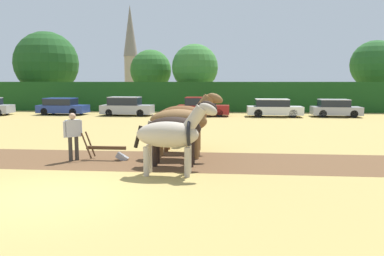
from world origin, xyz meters
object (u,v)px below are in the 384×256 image
at_px(church_spire, 131,50).
at_px(plow, 110,151).
at_px(tree_center_left, 195,67).
at_px(farmer_beside_team, 188,124).
at_px(draft_horse_lead_left, 171,134).
at_px(draft_horse_trail_left, 182,121).
at_px(tree_left, 151,70).
at_px(farmer_at_plow, 73,133).
at_px(parked_car_center, 203,107).
at_px(tree_center, 375,65).
at_px(draft_horse_lead_right, 177,129).
at_px(draft_horse_trail_right, 185,117).
at_px(parked_car_left, 62,107).
at_px(parked_car_center_right, 274,108).
at_px(tree_far_left, 47,63).
at_px(parked_car_center_left, 127,107).
at_px(parked_car_right, 335,108).

xyz_separation_m(church_spire, plow, (12.13, -53.30, -8.20)).
bearing_deg(tree_center_left, farmer_beside_team, -86.72).
height_order(draft_horse_lead_left, draft_horse_trail_left, draft_horse_trail_left).
xyz_separation_m(tree_left, farmer_at_plow, (2.73, -29.74, -3.12)).
xyz_separation_m(church_spire, parked_car_center, (14.67, -35.25, -7.76)).
height_order(tree_center, draft_horse_lead_right, tree_center).
relative_size(draft_horse_trail_right, plow, 1.56).
distance_m(tree_left, draft_horse_lead_left, 32.37).
bearing_deg(draft_horse_lead_left, tree_center_left, 93.23).
xyz_separation_m(parked_car_left, parked_car_center, (12.35, -0.33, 0.06)).
bearing_deg(plow, tree_center_left, 87.92).
distance_m(plow, parked_car_center_right, 19.74).
height_order(tree_left, draft_horse_trail_right, tree_left).
distance_m(tree_center, draft_horse_trail_left, 33.79).
height_order(tree_center_left, draft_horse_trail_right, tree_center_left).
xyz_separation_m(tree_far_left, parked_car_center_right, (24.67, -11.45, -4.29)).
distance_m(plow, parked_car_center_left, 18.42).
distance_m(draft_horse_trail_right, farmer_at_plow, 4.50).
xyz_separation_m(parked_car_left, parked_car_center_right, (18.22, -0.54, 0.01)).
relative_size(tree_left, tree_center, 0.89).
relative_size(church_spire, draft_horse_trail_right, 6.08).
height_order(tree_far_left, parked_car_center_left, tree_far_left).
bearing_deg(tree_center_left, tree_far_left, 172.00).
bearing_deg(church_spire, draft_horse_lead_right, -74.75).
distance_m(draft_horse_lead_left, draft_horse_lead_right, 1.34).
xyz_separation_m(draft_horse_lead_right, draft_horse_trail_left, (0.02, 1.34, 0.13)).
bearing_deg(parked_car_left, parked_car_center_left, 0.07).
bearing_deg(parked_car_right, plow, -124.08).
bearing_deg(parked_car_left, tree_far_left, 124.60).
distance_m(tree_center, parked_car_left, 32.50).
bearing_deg(farmer_at_plow, parked_car_center_right, 109.65).
height_order(church_spire, parked_car_center, church_spire).
bearing_deg(tree_far_left, parked_car_center_left, -42.67).
height_order(draft_horse_trail_left, plow, draft_horse_trail_left).
relative_size(draft_horse_lead_left, draft_horse_trail_right, 0.99).
relative_size(tree_center, parked_car_center_right, 1.63).
xyz_separation_m(tree_left, draft_horse_lead_right, (6.61, -30.21, -2.87)).
xyz_separation_m(tree_center, draft_horse_lead_left, (-18.06, -31.07, -3.44)).
height_order(tree_left, draft_horse_lead_left, tree_left).
bearing_deg(parked_car_center, parked_car_center_right, -1.15).
height_order(farmer_at_plow, parked_car_center_right, farmer_at_plow).
bearing_deg(parked_car_right, farmer_beside_team, -123.85).
xyz_separation_m(farmer_beside_team, parked_car_center_right, (5.83, 14.46, -0.25)).
bearing_deg(tree_left, farmer_at_plow, -84.76).
bearing_deg(draft_horse_trail_left, parked_car_center_left, 111.38).
distance_m(tree_left, draft_horse_trail_right, 28.44).
bearing_deg(tree_center, parked_car_center_left, -155.82).
xyz_separation_m(draft_horse_lead_right, parked_car_center_left, (-6.56, 18.68, -0.53)).
distance_m(parked_car_center, parked_car_right, 10.93).
bearing_deg(tree_left, plow, -82.26).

